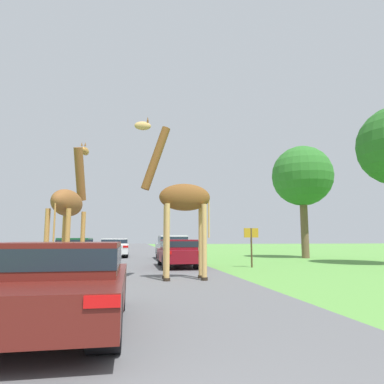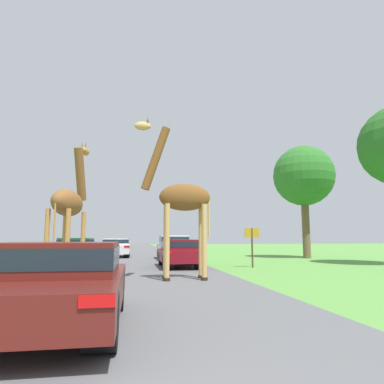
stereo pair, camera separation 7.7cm
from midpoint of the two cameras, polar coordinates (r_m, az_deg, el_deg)
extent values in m
cube|color=#5B5B5E|center=(30.96, -10.63, -10.08)|extent=(8.24, 120.00, 0.00)
cylinder|color=tan|center=(11.12, -3.99, -8.27)|extent=(0.17, 0.17, 2.47)
cylinder|color=#2D2319|center=(11.19, -4.05, -14.34)|extent=(0.22, 0.22, 0.10)
cylinder|color=tan|center=(11.73, -4.19, -8.24)|extent=(0.17, 0.17, 2.47)
cylinder|color=#2D2319|center=(11.80, -4.25, -13.99)|extent=(0.22, 0.22, 0.10)
cylinder|color=tan|center=(11.26, 2.24, -8.28)|extent=(0.17, 0.17, 2.47)
cylinder|color=#2D2319|center=(11.34, 2.27, -14.26)|extent=(0.22, 0.22, 0.10)
cylinder|color=tan|center=(11.87, 1.71, -8.25)|extent=(0.17, 0.17, 2.47)
cylinder|color=#2D2319|center=(11.94, 1.74, -13.94)|extent=(0.22, 0.22, 0.10)
ellipsoid|color=brown|center=(11.56, -1.03, -0.88)|extent=(1.75, 0.77, 0.92)
cylinder|color=brown|center=(11.72, -5.88, 5.63)|extent=(0.98, 0.32, 2.23)
ellipsoid|color=tan|center=(12.02, -8.03, 10.85)|extent=(0.57, 0.26, 0.30)
cylinder|color=tan|center=(11.62, 3.00, -4.27)|extent=(0.06, 0.06, 1.36)
cone|color=brown|center=(12.03, -7.19, 11.98)|extent=(0.07, 0.07, 0.16)
cone|color=brown|center=(12.15, -7.20, 11.77)|extent=(0.07, 0.07, 0.16)
cylinder|color=#B77F3D|center=(12.48, -20.38, -8.27)|extent=(0.15, 0.15, 2.24)
cylinder|color=#2D2319|center=(12.54, -20.61, -13.19)|extent=(0.19, 0.19, 0.09)
cylinder|color=#B77F3D|center=(12.25, -17.60, -8.41)|extent=(0.15, 0.15, 2.24)
cylinder|color=#2D2319|center=(12.31, -17.81, -13.42)|extent=(0.19, 0.19, 0.09)
cylinder|color=#B77F3D|center=(11.28, -22.94, -8.25)|extent=(0.15, 0.15, 2.24)
cylinder|color=#2D2319|center=(11.35, -23.24, -13.69)|extent=(0.19, 0.19, 0.09)
cylinder|color=#B77F3D|center=(11.02, -19.92, -8.42)|extent=(0.15, 0.15, 2.24)
cylinder|color=#2D2319|center=(11.10, -20.18, -13.98)|extent=(0.19, 0.19, 0.09)
ellipsoid|color=brown|center=(11.80, -19.86, -1.74)|extent=(1.12, 1.98, 0.86)
cylinder|color=brown|center=(12.88, -17.97, 2.84)|extent=(0.48, 0.92, 1.90)
ellipsoid|color=#B77F3D|center=(13.45, -17.20, 6.50)|extent=(0.35, 0.60, 0.30)
cylinder|color=#B77F3D|center=(10.94, -21.75, -4.45)|extent=(0.05, 0.05, 1.23)
cone|color=brown|center=(13.37, -17.67, 7.62)|extent=(0.07, 0.07, 0.16)
cone|color=brown|center=(13.33, -17.13, 7.65)|extent=(0.07, 0.07, 0.16)
cube|color=#561914|center=(5.76, -21.39, -15.10)|extent=(1.97, 4.06, 0.50)
cube|color=#561914|center=(5.71, -21.15, -10.23)|extent=(1.77, 1.83, 0.48)
cube|color=#19232D|center=(5.71, -21.13, -9.99)|extent=(1.79, 1.84, 0.29)
cube|color=red|center=(3.62, -14.95, -17.21)|extent=(0.35, 0.03, 0.12)
cylinder|color=black|center=(7.14, -25.84, -14.94)|extent=(0.39, 0.71, 0.71)
cylinder|color=black|center=(6.89, -12.67, -15.80)|extent=(0.39, 0.71, 0.71)
cylinder|color=black|center=(4.50, -14.38, -20.20)|extent=(0.39, 0.71, 0.71)
cube|color=#144C28|center=(18.87, -18.67, -9.78)|extent=(1.71, 4.57, 0.56)
cube|color=#144C28|center=(18.85, -18.60, -8.11)|extent=(1.54, 2.06, 0.54)
cube|color=#19232D|center=(18.85, -18.60, -8.03)|extent=(1.55, 2.08, 0.33)
cube|color=red|center=(16.74, -22.28, -9.24)|extent=(0.31, 0.03, 0.13)
cube|color=red|center=(16.49, -17.46, -9.49)|extent=(0.31, 0.03, 0.13)
cylinder|color=black|center=(20.34, -20.02, -10.20)|extent=(0.34, 0.61, 0.61)
cylinder|color=black|center=(20.15, -16.14, -10.38)|extent=(0.34, 0.61, 0.61)
cylinder|color=black|center=(17.66, -21.63, -10.57)|extent=(0.34, 0.61, 0.61)
cylinder|color=black|center=(17.43, -17.16, -10.81)|extent=(0.34, 0.61, 0.61)
cube|color=maroon|center=(16.47, -2.02, -10.48)|extent=(1.75, 3.96, 0.55)
cube|color=maroon|center=(16.46, -2.01, -8.73)|extent=(1.58, 1.78, 0.46)
cube|color=#19232D|center=(16.46, -2.01, -8.65)|extent=(1.59, 1.80, 0.27)
cube|color=red|center=(14.41, -3.82, -10.09)|extent=(0.32, 0.03, 0.13)
cube|color=red|center=(14.62, 1.87, -10.07)|extent=(0.32, 0.03, 0.13)
cylinder|color=black|center=(17.59, -4.84, -11.02)|extent=(0.35, 0.65, 0.65)
cylinder|color=black|center=(17.76, -0.25, -11.02)|extent=(0.35, 0.65, 0.65)
cylinder|color=black|center=(15.23, -4.08, -11.55)|extent=(0.35, 0.65, 0.65)
cylinder|color=black|center=(15.43, 1.21, -11.51)|extent=(0.35, 0.65, 0.65)
cube|color=silver|center=(25.88, -12.45, -9.24)|extent=(1.97, 4.44, 0.60)
cube|color=silver|center=(25.87, -12.41, -8.08)|extent=(1.78, 2.00, 0.45)
cube|color=#19232D|center=(25.87, -12.41, -8.03)|extent=(1.80, 2.02, 0.27)
cube|color=red|center=(23.70, -14.67, -8.81)|extent=(0.36, 0.03, 0.14)
cube|color=red|center=(23.62, -10.71, -8.93)|extent=(0.36, 0.03, 0.14)
cylinder|color=black|center=(27.26, -14.01, -9.64)|extent=(0.39, 0.65, 0.65)
cylinder|color=black|center=(27.19, -10.64, -9.74)|extent=(0.39, 0.65, 0.65)
cylinder|color=black|center=(24.61, -14.48, -9.85)|extent=(0.39, 0.65, 0.65)
cylinder|color=black|center=(24.53, -10.75, -9.97)|extent=(0.39, 0.65, 0.65)
cube|color=silver|center=(22.63, -3.00, -9.58)|extent=(1.91, 4.70, 0.68)
cube|color=silver|center=(22.62, -2.99, -7.98)|extent=(1.72, 2.12, 0.58)
cube|color=#19232D|center=(22.62, -2.99, -7.90)|extent=(1.74, 2.14, 0.35)
cube|color=red|center=(20.20, -4.45, -9.10)|extent=(0.34, 0.03, 0.16)
cube|color=red|center=(20.40, -0.01, -9.11)|extent=(0.34, 0.03, 0.16)
cylinder|color=black|center=(23.97, -5.24, -10.15)|extent=(0.38, 0.63, 0.63)
cylinder|color=black|center=(24.14, -1.57, -10.17)|extent=(0.38, 0.63, 0.63)
cylinder|color=black|center=(21.16, -4.65, -10.49)|extent=(0.38, 0.63, 0.63)
cylinder|color=black|center=(21.35, -0.49, -10.49)|extent=(0.38, 0.63, 0.63)
cylinder|color=brown|center=(24.99, 18.50, -4.58)|extent=(0.52, 0.52, 5.08)
sphere|color=#2D7028|center=(25.35, 18.19, 2.60)|extent=(4.21, 4.21, 4.21)
cylinder|color=#4C3823|center=(16.45, 10.14, -9.12)|extent=(0.08, 0.08, 1.82)
cube|color=#B27F19|center=(16.45, 10.08, -6.71)|extent=(0.70, 0.04, 0.44)
camera|label=1|loc=(0.04, -89.81, -0.03)|focal=32.00mm
camera|label=2|loc=(0.04, 90.19, 0.03)|focal=32.00mm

